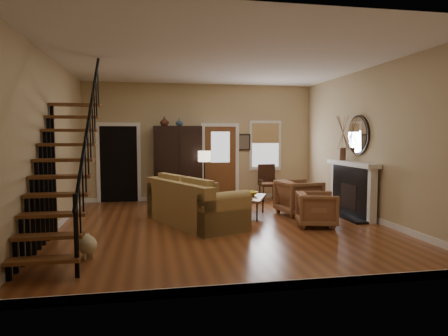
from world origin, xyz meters
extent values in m
plane|color=brown|center=(0.00, 0.00, 0.00)|extent=(7.00, 7.00, 0.00)
plane|color=white|center=(0.00, 0.00, 3.30)|extent=(7.00, 7.00, 0.00)
cube|color=tan|center=(0.00, 3.50, 1.65)|extent=(6.50, 0.04, 3.30)
cube|color=tan|center=(-3.25, 0.00, 1.65)|extent=(0.04, 7.00, 3.30)
cube|color=tan|center=(3.25, 0.00, 1.65)|extent=(0.04, 7.00, 3.30)
cube|color=black|center=(-2.30, 3.65, 1.05)|extent=(1.00, 0.36, 2.10)
cube|color=brown|center=(0.55, 3.48, 1.05)|extent=(0.90, 0.06, 2.10)
cube|color=silver|center=(1.90, 3.47, 1.55)|extent=(0.96, 0.06, 1.46)
cube|color=black|center=(3.13, 0.50, 0.57)|extent=(0.24, 1.60, 1.15)
cube|color=white|center=(3.07, 0.50, 1.20)|extent=(0.30, 1.95, 0.10)
cylinder|color=silver|center=(3.20, 0.50, 1.85)|extent=(0.05, 0.90, 0.90)
imported|color=#4C2619|center=(-1.05, 3.05, 2.22)|extent=(0.24, 0.24, 0.25)
imported|color=#334C60|center=(-0.65, 3.05, 2.21)|extent=(0.20, 0.20, 0.21)
imported|color=gold|center=(0.80, 1.02, 0.50)|extent=(0.40, 0.40, 0.10)
imported|color=brown|center=(1.86, -0.39, 0.35)|extent=(0.92, 0.91, 0.70)
imported|color=brown|center=(1.94, 0.83, 0.41)|extent=(1.02, 1.00, 0.82)
camera|label=1|loc=(-1.41, -7.87, 1.81)|focal=32.00mm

